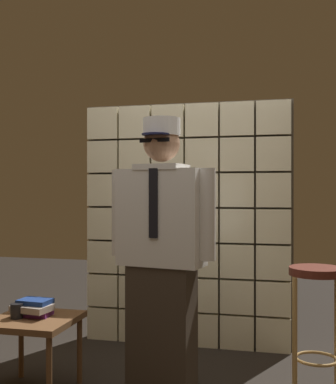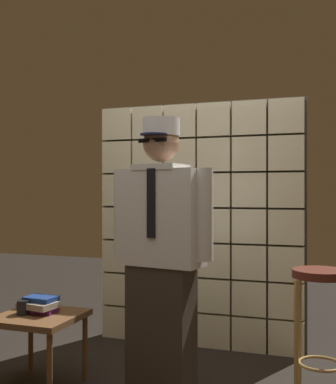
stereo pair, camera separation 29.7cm
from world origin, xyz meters
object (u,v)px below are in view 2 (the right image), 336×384
bar_stool (320,304)px  book_stack (39,305)px  coffee_mug (23,307)px  standing_person (161,254)px  side_table (39,324)px

bar_stool → book_stack: (-1.79, -0.31, -0.07)m
bar_stool → coffee_mug: (-1.86, -0.39, -0.08)m
standing_person → coffee_mug: standing_person is taller
standing_person → coffee_mug: bearing=-162.8°
standing_person → bar_stool: bearing=26.4°
standing_person → book_stack: 0.94m
bar_stool → side_table: bearing=-169.1°
standing_person → bar_stool: size_ratio=2.13×
bar_stool → coffee_mug: bearing=-168.3°
side_table → book_stack: size_ratio=1.97×
coffee_mug → standing_person: bearing=7.0°
book_stack → coffee_mug: book_stack is taller
bar_stool → coffee_mug: bar_stool is taller
standing_person → side_table: (-0.83, -0.07, -0.49)m
standing_person → side_table: 0.97m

